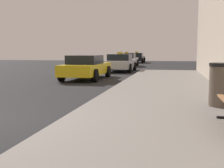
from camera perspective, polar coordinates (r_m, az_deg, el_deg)
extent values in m
cube|color=gray|center=(5.35, 9.72, -8.88)|extent=(4.00, 32.00, 0.15)
cylinder|color=brown|center=(7.55, 20.79, -0.42)|extent=(0.62, 0.62, 0.97)
cylinder|color=black|center=(7.51, 20.94, 3.55)|extent=(0.66, 0.66, 0.08)
cube|color=yellow|center=(15.61, -5.01, 2.97)|extent=(1.71, 4.51, 0.55)
cube|color=black|center=(15.38, -5.27, 4.78)|extent=(1.51, 2.03, 0.45)
cylinder|color=black|center=(17.26, -6.36, 2.54)|extent=(0.22, 0.64, 0.64)
cylinder|color=black|center=(16.81, -0.80, 2.47)|extent=(0.22, 0.64, 0.64)
cylinder|color=black|center=(14.55, -9.86, 1.76)|extent=(0.22, 0.64, 0.64)
cylinder|color=black|center=(14.01, -3.33, 1.67)|extent=(0.22, 0.64, 0.64)
cube|color=#B7B7BF|center=(21.53, 1.66, 3.94)|extent=(1.77, 4.23, 0.55)
cube|color=black|center=(21.31, 1.57, 5.26)|extent=(1.56, 1.90, 0.45)
cube|color=yellow|center=(21.30, 1.57, 6.08)|extent=(0.36, 0.14, 0.16)
cylinder|color=black|center=(23.03, 0.07, 3.54)|extent=(0.22, 0.64, 0.64)
cylinder|color=black|center=(22.75, 4.45, 3.49)|extent=(0.22, 0.64, 0.64)
cylinder|color=black|center=(20.39, -1.45, 3.17)|extent=(0.22, 0.64, 0.64)
cylinder|color=black|center=(20.07, 3.48, 3.10)|extent=(0.22, 0.64, 0.64)
cube|color=white|center=(28.94, 2.91, 4.57)|extent=(1.81, 4.05, 0.55)
cube|color=black|center=(28.72, 2.86, 5.55)|extent=(1.59, 1.82, 0.45)
cube|color=yellow|center=(28.72, 2.86, 6.16)|extent=(0.36, 0.14, 0.16)
cylinder|color=black|center=(30.37, 1.59, 4.24)|extent=(0.22, 0.64, 0.64)
cylinder|color=black|center=(30.11, 4.99, 4.20)|extent=(0.22, 0.64, 0.64)
cylinder|color=black|center=(27.82, 0.66, 4.04)|extent=(0.22, 0.64, 0.64)
cylinder|color=black|center=(27.54, 4.37, 4.00)|extent=(0.22, 0.64, 0.64)
cube|color=black|center=(37.86, 4.84, 4.99)|extent=(1.75, 4.22, 0.55)
cube|color=black|center=(37.64, 4.81, 5.74)|extent=(1.54, 1.90, 0.45)
cube|color=yellow|center=(37.64, 4.81, 6.21)|extent=(0.36, 0.14, 0.16)
cylinder|color=black|center=(39.32, 3.80, 4.72)|extent=(0.22, 0.64, 0.64)
cylinder|color=black|center=(39.12, 6.34, 4.69)|extent=(0.22, 0.64, 0.64)
cylinder|color=black|center=(36.65, 3.22, 4.60)|extent=(0.22, 0.64, 0.64)
cylinder|color=black|center=(36.43, 5.95, 4.57)|extent=(0.22, 0.64, 0.64)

